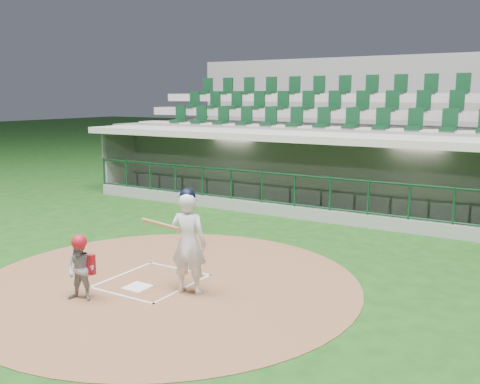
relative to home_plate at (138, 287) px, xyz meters
The scene contains 8 objects.
ground 0.70m from the home_plate, 90.00° to the left, with size 120.00×120.00×0.00m, color #154112.
dirt_circle 0.58m from the home_plate, 59.04° to the left, with size 7.20×7.20×0.01m, color brown.
home_plate is the anchor object (origin of this frame).
batter_box_chalk 0.40m from the home_plate, 90.00° to the left, with size 1.55×1.80×0.01m.
dugout_structure 8.58m from the home_plate, 90.28° to the left, with size 16.40×3.70×3.00m.
seating_deck 11.69m from the home_plate, 90.00° to the left, with size 17.00×6.72×5.15m.
batter 1.36m from the home_plate, 17.30° to the left, with size 0.91×0.93×1.89m.
catcher 1.17m from the home_plate, 113.82° to the right, with size 0.62×0.54×1.16m.
Camera 1 is at (6.41, -7.69, 3.47)m, focal length 40.00 mm.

